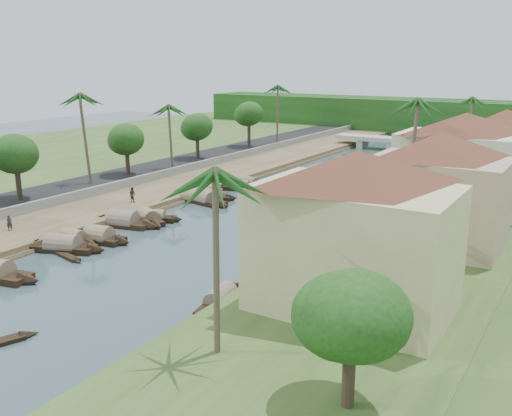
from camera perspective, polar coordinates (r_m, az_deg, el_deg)
The scene contains 42 objects.
ground at distance 49.28m, azimuth -10.61°, elevation -5.43°, with size 220.00×220.00×0.00m, color #384D54.
left_bank at distance 73.77m, azimuth -9.53°, elevation 1.62°, with size 10.00×180.00×0.80m, color brown.
right_bank at distance 57.75m, azimuth 17.78°, elevation -2.29°, with size 16.00×180.00×1.20m, color #304C1E.
road at distance 79.45m, azimuth -14.18°, elevation 2.52°, with size 8.00×180.00×1.40m, color black.
retaining_wall at distance 76.35m, azimuth -11.95°, elevation 2.67°, with size 0.40×180.00×1.10m, color slate.
treeline at distance 138.29m, azimuth 18.45°, elevation 8.55°, with size 120.00×14.00×8.00m.
bridge at distance 111.64m, azimuth 14.96°, elevation 6.36°, with size 28.00×4.00×2.40m.
building_near at distance 35.90m, azimuth 9.80°, elevation -2.24°, with size 14.85×14.85×10.20m.
building_mid at distance 50.52m, azimuth 17.68°, elevation 1.86°, with size 14.11×14.11×9.70m.
building_far at distance 64.13m, azimuth 19.94°, elevation 4.48°, with size 15.59×15.59×10.20m.
building_distant at distance 83.56m, azimuth 23.48°, elevation 5.95°, with size 12.62×12.62×9.20m.
sampan_3 at distance 54.17m, azimuth -18.76°, elevation -3.67°, with size 8.52×4.53×2.26m.
sampan_4 at distance 56.17m, azimuth -17.84°, elevation -2.97°, with size 6.43×1.68×1.88m.
sampan_5 at distance 55.90m, azimuth -15.43°, elevation -2.86°, with size 7.33×2.77×2.28m.
sampan_6 at distance 60.48m, azimuth -13.11°, elevation -1.39°, with size 8.56×3.56×2.46m.
sampan_7 at distance 61.68m, azimuth -10.09°, elevation -0.95°, with size 6.27×3.68×1.75m.
sampan_8 at distance 61.24m, azimuth -10.72°, elevation -1.07°, with size 6.93×4.63×2.16m.
sampan_9 at distance 68.89m, azimuth -5.34°, elevation 0.86°, with size 9.52×3.75×2.34m.
sampan_10 at distance 69.57m, azimuth -6.33°, elevation 0.97°, with size 7.87×3.96×2.15m.
sampan_11 at distance 70.14m, azimuth -4.68°, elevation 1.12°, with size 6.99×4.64×2.06m.
sampan_12 at distance 77.91m, azimuth -0.70°, elevation 2.51°, with size 7.25×2.47×1.76m.
sampan_13 at distance 75.35m, azimuth -1.62°, elevation 2.09°, with size 6.93×3.58×1.92m.
sampan_14 at distance 40.35m, azimuth -3.53°, elevation -9.18°, with size 2.77×7.82×1.91m.
sampan_15 at distance 49.81m, azimuth 3.04°, elevation -4.47°, with size 2.94×8.26×2.18m.
sampan_16 at distance 65.83m, azimuth 10.80°, elevation 0.01°, with size 3.84×7.89×1.95m.
canoe_1 at distance 52.24m, azimuth -18.29°, elevation -4.67°, with size 4.42×1.63×0.71m.
canoe_2 at distance 72.67m, azimuth -3.83°, elevation 1.35°, with size 4.88×1.53×0.70m.
palm_0 at distance 28.77m, azimuth -4.20°, elevation 3.05°, with size 3.20×3.20×11.49m.
palm_1 at distance 41.92m, azimuth 9.36°, elevation 4.30°, with size 3.20×3.20×9.84m.
palm_2 at distance 59.10m, azimuth 15.49°, elevation 10.01°, with size 3.20×3.20×13.14m.
palm_3 at distance 73.38m, azimuth 19.42°, elevation 8.38°, with size 3.20×3.20×10.33m.
palm_5 at distance 74.64m, azimuth -16.87°, elevation 10.54°, with size 3.20×3.20×12.65m.
palm_6 at distance 83.39m, azimuth -8.62°, elevation 9.87°, with size 3.20×3.20×10.44m.
palm_7 at distance 90.95m, azimuth 20.71°, elevation 10.04°, with size 3.20×3.20×11.56m.
palm_8 at distance 106.05m, azimuth 2.19°, elevation 11.91°, with size 3.20×3.20×12.22m.
tree_2 at distance 68.81m, azimuth -22.92°, elevation 4.92°, with size 5.02×5.02×7.24m.
tree_3 at distance 80.00m, azimuth -12.84°, elevation 6.63°, with size 4.84×4.84×6.80m.
tree_4 at distance 91.89m, azimuth -5.92°, elevation 8.00°, with size 4.90×4.90×6.99m.
tree_5 at distance 104.44m, azimuth -0.72°, elevation 9.33°, with size 4.95×4.95×7.90m.
tree_7 at distance 25.93m, azimuth 9.51°, elevation -10.73°, with size 4.80×4.80×6.47m.
person_near at distance 59.42m, azimuth -23.43°, elevation -1.38°, with size 0.55×0.36×1.51m, color #222329.
person_far at distance 67.08m, azimuth -12.25°, elevation 1.33°, with size 0.86×0.67×1.77m, color #2E2D20.
Camera 1 is at (31.51, -34.06, 16.60)m, focal length 40.00 mm.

